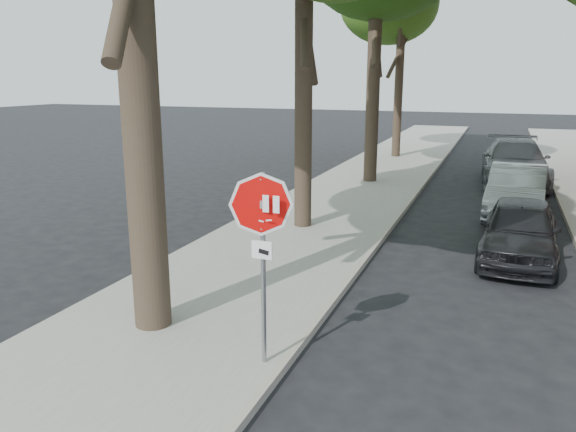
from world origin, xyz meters
The scene contains 9 objects.
ground centered at (0.00, 0.00, 0.00)m, with size 120.00×120.00×0.00m, color black.
sidewalk_left centered at (-2.50, 12.00, 0.06)m, with size 4.00×55.00×0.12m, color gray.
curb_left centered at (-0.45, 12.00, 0.07)m, with size 0.12×55.00×0.13m, color #9E9384.
curb_right centered at (3.95, 12.00, 0.07)m, with size 0.12×55.00×0.13m, color #9E9384.
stop_sign centered at (-0.70, -0.03, 1.95)m, with size 0.76×0.34×2.61m.
tree_far centered at (-2.72, 21.11, 7.21)m, with size 5.29×4.91×9.33m.
car_a centered at (2.60, 6.33, 0.66)m, with size 1.57×3.90×1.33m, color black.
car_b centered at (2.60, 10.73, 0.71)m, with size 1.50×4.29×1.41m, color #A0A4A8.
car_c centered at (2.60, 15.95, 0.81)m, with size 2.26×5.56×1.61m, color #4E4F53.
Camera 1 is at (2.05, -6.35, 3.88)m, focal length 35.00 mm.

